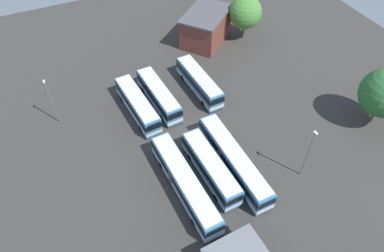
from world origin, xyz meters
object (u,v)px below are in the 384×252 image
Objects in this scene: bus_row0_slot1 at (159,95)px; depot_building at (206,27)px; lamp_post_near_entrance at (52,101)px; bus_row1_slot2 at (234,160)px; lamp_post_far_corner at (308,153)px; tree_east_edge at (245,12)px; bus_row1_slot1 at (211,168)px; bus_row0_slot0 at (138,105)px; bus_row0_slot3 at (199,82)px; bus_row1_slot0 at (184,183)px.

depot_building is (-13.10, 14.91, 1.26)m from bus_row0_slot1.
bus_row1_slot2 is at bearing 46.53° from lamp_post_near_entrance.
lamp_post_far_corner is 33.58m from tree_east_edge.
tree_east_edge is at bearing 163.08° from lamp_post_far_corner.
bus_row1_slot1 is 0.77× the size of bus_row1_slot2.
lamp_post_far_corner reaches higher than bus_row0_slot0.
bus_row0_slot1 and bus_row0_slot3 have the same top height.
depot_building is 7.96m from tree_east_edge.
bus_row0_slot1 is 19.89m from depot_building.
bus_row0_slot3 is at bearing 83.94° from lamp_post_near_entrance.
bus_row1_slot1 is at bearing -37.78° from tree_east_edge.
lamp_post_far_corner is at bearing 58.71° from bus_row1_slot2.
lamp_post_far_corner reaches higher than lamp_post_near_entrance.
bus_row0_slot0 is 26.32m from lamp_post_far_corner.
bus_row1_slot0 is 1.25× the size of depot_building.
depot_building is (-12.89, 7.62, 1.26)m from bus_row0_slot3.
depot_building reaches higher than bus_row0_slot3.
lamp_post_far_corner is 0.98× the size of tree_east_edge.
lamp_post_near_entrance is (-19.58, -12.59, 2.75)m from bus_row1_slot0.
lamp_post_far_corner is at bearing 38.22° from bus_row0_slot0.
lamp_post_near_entrance reaches higher than bus_row0_slot3.
bus_row0_slot0 is 28.66m from tree_east_edge.
bus_row1_slot2 is 1.84× the size of lamp_post_far_corner.
tree_east_edge is at bearing 142.22° from bus_row1_slot1.
lamp_post_far_corner is (4.28, 15.41, 2.90)m from bus_row1_slot0.
bus_row1_slot0 is 37.72m from tree_east_edge.
bus_row1_slot2 is (15.76, 8.29, 0.00)m from bus_row0_slot0.
bus_row0_slot0 is 17.81m from bus_row1_slot2.
bus_row1_slot2 is (-0.52, 7.51, 0.00)m from bus_row1_slot0.
lamp_post_near_entrance is (-23.86, -28.00, -0.15)m from lamp_post_far_corner.
lamp_post_far_corner is at bearing 49.57° from lamp_post_near_entrance.
bus_row0_slot3 and bus_row1_slot2 have the same top height.
tree_east_edge reaches higher than bus_row0_slot0.
bus_row0_slot0 is 1.41× the size of tree_east_edge.
bus_row0_slot1 is at bearing -176.21° from bus_row1_slot1.
tree_east_edge is (-27.83, 25.18, 3.77)m from bus_row1_slot0.
lamp_post_far_corner is (20.55, 16.18, 2.90)m from bus_row0_slot0.
bus_row1_slot2 is 1.90× the size of lamp_post_near_entrance.
lamp_post_near_entrance is at bearing -71.11° from depot_building.
lamp_post_near_entrance reaches higher than depot_building.
lamp_post_near_entrance is (-2.65, -15.63, 2.75)m from bus_row0_slot1.
bus_row1_slot2 is at bearing -9.64° from bus_row0_slot3.
depot_building is at bearing 160.52° from bus_row1_slot2.
bus_row1_slot2 is 1.25× the size of depot_building.
bus_row1_slot0 is at bearing -42.13° from tree_east_edge.
tree_east_edge is at bearing 114.00° from bus_row0_slot0.
bus_row0_slot3 is (-0.87, 11.11, -0.00)m from bus_row0_slot0.
bus_row1_slot0 is (16.27, 0.78, 0.00)m from bus_row0_slot0.
bus_row1_slot1 is (16.26, 1.08, 0.00)m from bus_row0_slot1.
lamp_post_far_corner is at bearing 74.48° from bus_row1_slot0.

